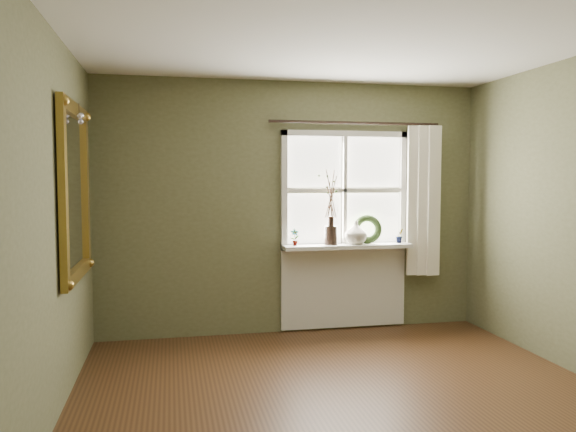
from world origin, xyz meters
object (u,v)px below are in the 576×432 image
(dark_jug, at_px, (331,235))
(wreath, at_px, (367,232))
(cream_vase, at_px, (356,232))
(gilt_mirror, at_px, (75,191))

(dark_jug, relative_size, wreath, 0.63)
(cream_vase, bearing_deg, gilt_mirror, -159.15)
(dark_jug, bearing_deg, gilt_mirror, -156.97)
(dark_jug, bearing_deg, cream_vase, 0.00)
(dark_jug, distance_m, gilt_mirror, 2.58)
(wreath, relative_size, gilt_mirror, 0.23)
(dark_jug, height_order, gilt_mirror, gilt_mirror)
(cream_vase, bearing_deg, dark_jug, 180.00)
(gilt_mirror, bearing_deg, wreath, 20.61)
(cream_vase, relative_size, gilt_mirror, 0.18)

